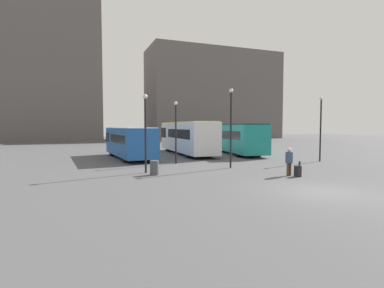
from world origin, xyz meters
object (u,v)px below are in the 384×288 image
object	(u,v)px
suitcase	(298,171)
traveler	(289,159)
bus_2	(235,137)
trash_bin	(154,168)
lamp_post_1	(231,121)
lamp_post_2	(321,123)
lamp_post_0	(176,126)
bus_1	(186,137)
lamp_post_3	(145,126)
bus_0	(129,141)

from	to	relation	value
suitcase	traveler	bearing A→B (deg)	28.94
bus_2	trash_bin	size ratio (longest dim) A/B	13.67
lamp_post_1	lamp_post_2	xyz separation A→B (m)	(8.64, 0.82, -0.09)
suitcase	lamp_post_0	size ratio (longest dim) A/B	0.19
bus_1	suitcase	size ratio (longest dim) A/B	13.47
bus_1	bus_2	distance (m)	5.20
bus_1	lamp_post_0	world-z (taller)	lamp_post_0
lamp_post_3	trash_bin	xyz separation A→B (m)	(0.31, -0.96, -2.46)
traveler	trash_bin	xyz separation A→B (m)	(-7.23, 3.02, -0.54)
bus_1	trash_bin	world-z (taller)	bus_1
suitcase	lamp_post_3	size ratio (longest dim) A/B	0.19
suitcase	lamp_post_1	distance (m)	5.68
bus_2	suitcase	xyz separation A→B (m)	(-3.93, -14.37, -1.37)
lamp_post_2	traveler	bearing A→B (deg)	-145.11
lamp_post_2	lamp_post_3	xyz separation A→B (m)	(-14.55, -0.91, -0.23)
bus_2	suitcase	size ratio (longest dim) A/B	13.03
suitcase	lamp_post_3	xyz separation A→B (m)	(-7.78, 4.43, 2.57)
traveler	lamp_post_2	world-z (taller)	lamp_post_2
bus_2	traveler	size ratio (longest dim) A/B	7.19
lamp_post_1	lamp_post_0	bearing A→B (deg)	127.15
bus_0	lamp_post_1	distance (m)	10.59
bus_2	lamp_post_2	bearing A→B (deg)	-153.78
bus_1	lamp_post_2	world-z (taller)	lamp_post_2
lamp_post_1	bus_1	bearing A→B (deg)	86.13
traveler	lamp_post_1	world-z (taller)	lamp_post_1
bus_1	lamp_post_2	xyz separation A→B (m)	(7.89, -10.25, 1.31)
lamp_post_1	bus_2	bearing A→B (deg)	59.48
traveler	lamp_post_1	distance (m)	4.92
suitcase	bus_0	bearing A→B (deg)	28.93
suitcase	lamp_post_0	world-z (taller)	lamp_post_0
suitcase	lamp_post_2	size ratio (longest dim) A/B	0.17
lamp_post_3	trash_bin	world-z (taller)	lamp_post_3
bus_0	bus_2	size ratio (longest dim) A/B	0.83
traveler	trash_bin	bearing A→B (deg)	67.46
bus_0	trash_bin	xyz separation A→B (m)	(-0.11, -9.94, -1.09)
lamp_post_0	trash_bin	world-z (taller)	lamp_post_0
traveler	bus_2	bearing A→B (deg)	-16.54
traveler	lamp_post_0	bearing A→B (deg)	29.81
bus_1	lamp_post_0	xyz separation A→B (m)	(-3.52, -7.42, 1.04)
lamp_post_2	trash_bin	world-z (taller)	lamp_post_2
bus_1	lamp_post_1	bearing A→B (deg)	178.11
bus_0	lamp_post_0	distance (m)	6.06
lamp_post_3	lamp_post_2	bearing A→B (deg)	3.57
bus_0	suitcase	bearing A→B (deg)	-155.48
bus_0	lamp_post_0	size ratio (longest dim) A/B	2.04
bus_1	lamp_post_3	size ratio (longest dim) A/B	2.50
traveler	lamp_post_2	bearing A→B (deg)	-54.94
bus_2	lamp_post_2	size ratio (longest dim) A/B	2.22
bus_1	lamp_post_3	xyz separation A→B (m)	(-6.66, -11.16, 1.07)
suitcase	lamp_post_3	distance (m)	9.32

